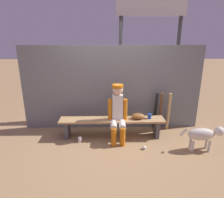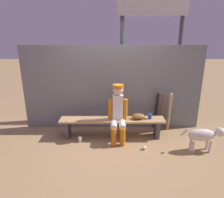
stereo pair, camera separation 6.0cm
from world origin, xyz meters
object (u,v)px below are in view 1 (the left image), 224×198
baseball (144,147)px  cup_on_ground (80,140)px  player_seated (118,111)px  bat_aluminum_black (155,111)px  dugout_bench (112,123)px  baseball_glove (138,116)px  scoreboard (154,19)px  bat_wood_dark (160,112)px  dog (204,134)px  cup_on_bench (150,116)px  bat_wood_tan (169,112)px

baseball → cup_on_ground: (-1.31, 0.30, 0.02)m
player_seated → bat_aluminum_black: player_seated is taller
dugout_bench → bat_aluminum_black: size_ratio=2.52×
bat_aluminum_black → baseball_glove: bearing=-140.8°
scoreboard → player_seated: bearing=-122.9°
bat_wood_dark → scoreboard: 2.31m
baseball_glove → bat_aluminum_black: bat_aluminum_black is taller
bat_aluminum_black → baseball: 1.07m
baseball_glove → cup_on_ground: 1.33m
dugout_bench → dog: dog is taller
dugout_bench → cup_on_bench: 0.83m
bat_wood_dark → cup_on_ground: bat_wood_dark is taller
dugout_bench → baseball: 0.87m
bat_wood_tan → baseball: size_ratio=12.28×
bat_wood_tan → scoreboard: scoreboard is taller
bat_wood_tan → dog: bearing=-63.7°
scoreboard → dog: (0.70, -1.92, -2.19)m
dugout_bench → player_seated: size_ratio=1.91×
cup_on_bench → baseball_glove: bearing=-178.1°
cup_on_ground → bat_wood_tan: bearing=15.2°
player_seated → dugout_bench: bearing=138.7°
player_seated → dog: size_ratio=1.40×
bat_wood_dark → bat_wood_tan: size_ratio=1.01×
player_seated → baseball: (0.51, -0.43, -0.60)m
bat_wood_dark → baseball: 1.07m
bat_aluminum_black → cup_on_ground: size_ratio=8.13×
bat_wood_tan → baseball: bat_wood_tan is taller
bat_wood_dark → scoreboard: bearing=93.8°
baseball_glove → baseball: size_ratio=3.78×
bat_aluminum_black → player_seated: bearing=-152.1°
baseball → dog: bearing=-2.1°
cup_on_bench → scoreboard: bearing=79.7°
cup_on_bench → scoreboard: (0.24, 1.34, 2.05)m
bat_aluminum_black → cup_on_bench: size_ratio=8.13×
bat_wood_dark → bat_wood_tan: bearing=1.1°
dugout_bench → scoreboard: scoreboard is taller
baseball_glove → bat_wood_dark: bat_wood_dark is taller
scoreboard → baseball_glove: bearing=-110.2°
baseball_glove → bat_wood_tan: bearing=22.6°
bat_aluminum_black → dog: (0.73, -0.95, -0.11)m
baseball → scoreboard: 3.15m
bat_aluminum_black → cup_on_bench: bat_aluminum_black is taller
player_seated → bat_aluminum_black: size_ratio=1.32×
baseball → cup_on_ground: bearing=166.9°
player_seated → bat_wood_dark: player_seated is taller
bat_aluminum_black → bat_wood_tan: size_ratio=0.98×
dog → cup_on_bench: bearing=148.2°
player_seated → baseball_glove: size_ratio=4.23×
scoreboard → dog: 2.99m
baseball → scoreboard: scoreboard is taller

